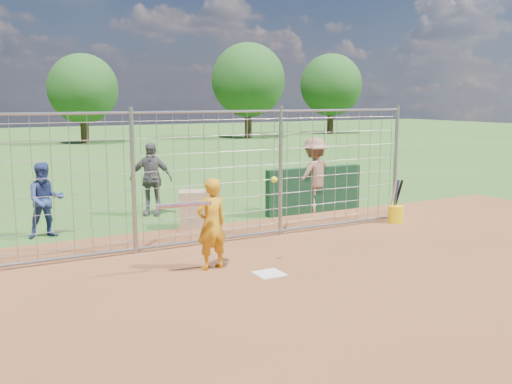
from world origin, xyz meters
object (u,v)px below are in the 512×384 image
bystander_a (45,200)px  bucket_with_bats (396,212)px  bystander_b (151,179)px  bystander_c (314,175)px  batter (211,224)px  equipment_bin (198,209)px

bystander_a → bucket_with_bats: 7.42m
bystander_b → bystander_c: bearing=10.5°
bystander_b → bucket_with_bats: bearing=-3.7°
batter → bucket_with_bats: size_ratio=1.54×
batter → bystander_a: bystander_a is taller
equipment_bin → bucket_with_bats: bearing=-0.1°
bystander_c → bystander_b: bearing=-30.5°
equipment_bin → bucket_with_bats: 4.38m
bystander_b → bucket_with_bats: (4.53, -3.39, -0.62)m
bystander_b → equipment_bin: 1.88m
bystander_a → bucket_with_bats: bearing=-19.2°
bucket_with_bats → bystander_a: bearing=162.2°
bystander_c → equipment_bin: bearing=-3.2°
bystander_a → bystander_b: size_ratio=0.87×
bystander_a → bystander_c: bystander_c is taller
bystander_b → bucket_with_bats: bystander_b is taller
bystander_a → bystander_b: 2.77m
batter → bucket_with_bats: (5.02, 1.25, -0.50)m
bystander_b → equipment_bin: bearing=-42.2°
equipment_bin → batter: bearing=-86.6°
bystander_a → equipment_bin: (2.99, -0.64, -0.35)m
equipment_bin → bystander_b: bearing=126.4°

